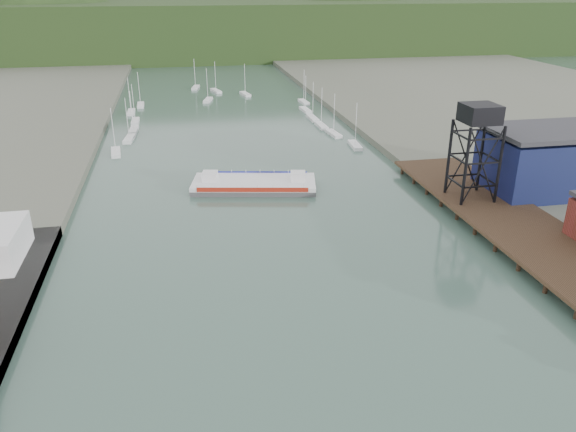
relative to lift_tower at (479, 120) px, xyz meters
name	(u,v)px	position (x,y,z in m)	size (l,w,h in m)	color
east_pier	(522,228)	(2.00, -13.00, -13.75)	(14.00, 70.00, 2.45)	black
lift_tower	(479,120)	(0.00, 0.00, 0.00)	(6.50, 6.50, 16.00)	black
blue_shed	(545,161)	(15.00, 2.00, -8.59)	(20.50, 14.50, 11.30)	#0C1935
marina_sailboats	(224,114)	(-34.92, 80.46, -15.30)	(57.71, 92.65, 0.90)	silver
distant_hills	(189,31)	(-38.98, 243.35, -5.27)	(500.00, 120.00, 80.00)	black
chain_ferry	(254,184)	(-34.86, 17.16, -14.70)	(24.40, 13.56, 3.32)	#474749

